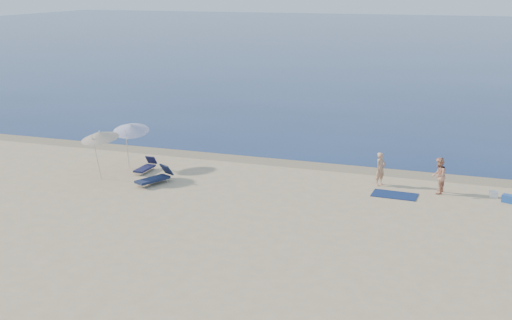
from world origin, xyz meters
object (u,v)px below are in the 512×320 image
at_px(person_left, 380,169).
at_px(blue_cooler, 508,199).
at_px(umbrella_near, 131,128).
at_px(person_right, 439,176).

height_order(person_left, blue_cooler, person_left).
bearing_deg(umbrella_near, person_left, -14.37).
relative_size(person_left, person_right, 0.95).
bearing_deg(umbrella_near, blue_cooler, -17.84).
bearing_deg(person_left, person_right, -67.65).
distance_m(person_left, blue_cooler, 5.66).
distance_m(person_right, blue_cooler, 3.04).
height_order(person_right, umbrella_near, umbrella_near).
bearing_deg(person_right, umbrella_near, -81.76).
xyz_separation_m(person_right, umbrella_near, (-15.13, -0.60, 1.21)).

